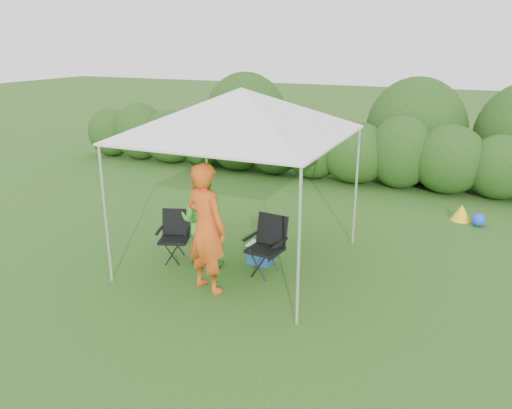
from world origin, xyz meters
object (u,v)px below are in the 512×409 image
at_px(chair_right, 268,241).
at_px(canopy, 241,112).
at_px(chair_left, 175,232).
at_px(cooler, 260,253).
at_px(man, 206,228).
at_px(woman, 202,221).

bearing_deg(chair_right, canopy, 163.28).
relative_size(chair_left, cooler, 2.01).
bearing_deg(chair_right, man, -117.11).
relative_size(canopy, cooler, 7.45).
bearing_deg(woman, man, 118.17).
relative_size(chair_right, man, 0.48).
height_order(canopy, man, canopy).
distance_m(canopy, chair_left, 2.28).
xyz_separation_m(canopy, woman, (-0.53, -0.39, -1.72)).
bearing_deg(woman, canopy, -150.26).
relative_size(man, cooler, 4.62).
bearing_deg(canopy, woman, -143.79).
relative_size(chair_right, cooler, 2.21).
height_order(canopy, woman, canopy).
distance_m(chair_right, chair_left, 1.62).
bearing_deg(cooler, woman, -152.71).
distance_m(man, cooler, 1.43).
xyz_separation_m(chair_left, man, (1.03, -0.73, 0.49)).
bearing_deg(man, woman, -38.13).
distance_m(chair_right, man, 1.16).
xyz_separation_m(canopy, chair_left, (-1.05, -0.39, -1.99)).
bearing_deg(woman, chair_left, -6.03).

